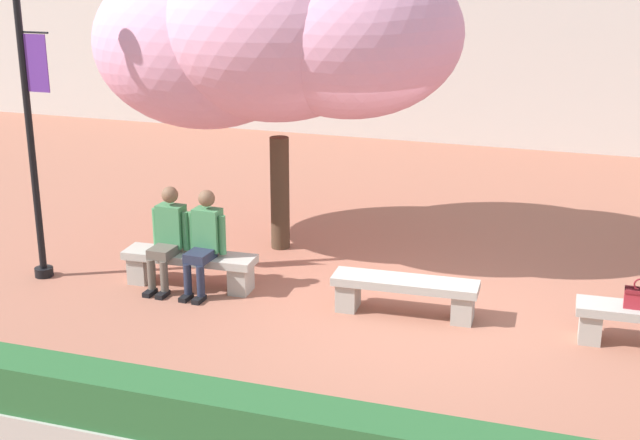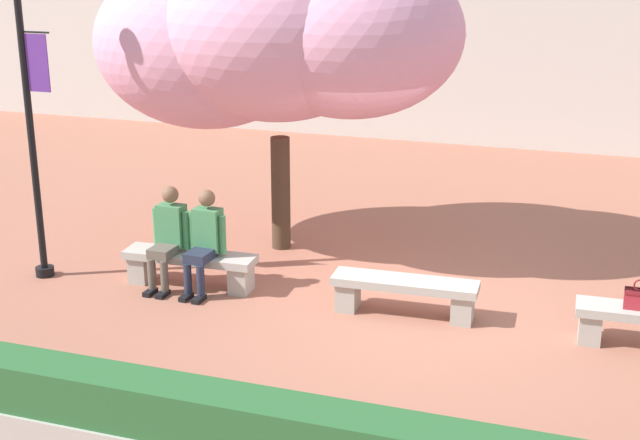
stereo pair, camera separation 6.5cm
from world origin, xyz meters
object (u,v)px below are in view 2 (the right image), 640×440
object	(u,v)px
cherry_tree_main	(279,34)
stone_bench_near_west	(405,291)
person_seated_left	(168,234)
lamp_post_with_banner	(26,79)
stone_bench_west_end	(190,264)
handbag	(639,298)
person_seated_right	(205,238)

from	to	relation	value
cherry_tree_main	stone_bench_near_west	bearing A→B (deg)	-38.16
person_seated_left	lamp_post_with_banner	xyz separation A→B (m)	(-1.72, -0.23, 1.89)
stone_bench_west_end	handbag	distance (m)	5.37
stone_bench_west_end	person_seated_left	size ratio (longest dim) A/B	1.34
person_seated_left	lamp_post_with_banner	world-z (taller)	lamp_post_with_banner
handbag	cherry_tree_main	xyz separation A→B (m)	(-4.78, 1.77, 2.44)
stone_bench_west_end	person_seated_right	bearing A→B (deg)	-12.15
lamp_post_with_banner	handbag	bearing A→B (deg)	1.98
stone_bench_west_end	stone_bench_near_west	distance (m)	2.79
stone_bench_west_end	cherry_tree_main	size ratio (longest dim) A/B	0.35
stone_bench_west_end	handbag	xyz separation A→B (m)	(5.36, -0.03, 0.28)
stone_bench_west_end	stone_bench_near_west	world-z (taller)	same
handbag	lamp_post_with_banner	world-z (taller)	lamp_post_with_banner
person_seated_right	lamp_post_with_banner	bearing A→B (deg)	-174.09
person_seated_right	cherry_tree_main	xyz separation A→B (m)	(0.33, 1.79, 2.32)
handbag	cherry_tree_main	size ratio (longest dim) A/B	0.07
stone_bench_west_end	person_seated_left	distance (m)	0.48
stone_bench_near_west	person_seated_right	distance (m)	2.57
stone_bench_near_west	person_seated_right	size ratio (longest dim) A/B	1.34
person_seated_left	stone_bench_west_end	bearing A→B (deg)	11.88
stone_bench_near_west	lamp_post_with_banner	world-z (taller)	lamp_post_with_banner
lamp_post_with_banner	person_seated_right	bearing A→B (deg)	5.91
person_seated_left	handbag	distance (m)	5.61
stone_bench_near_west	person_seated_left	xyz separation A→B (m)	(-3.04, -0.05, 0.40)
stone_bench_west_end	stone_bench_near_west	size ratio (longest dim) A/B	1.00
cherry_tree_main	lamp_post_with_banner	world-z (taller)	lamp_post_with_banner
stone_bench_near_west	cherry_tree_main	bearing A→B (deg)	141.84
person_seated_right	stone_bench_west_end	bearing A→B (deg)	167.85
handbag	lamp_post_with_banner	bearing A→B (deg)	-178.02
stone_bench_near_west	handbag	bearing A→B (deg)	-0.68
handbag	stone_bench_near_west	bearing A→B (deg)	179.32
handbag	cherry_tree_main	bearing A→B (deg)	159.72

